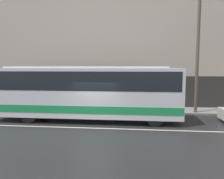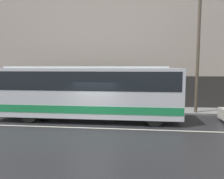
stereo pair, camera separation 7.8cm
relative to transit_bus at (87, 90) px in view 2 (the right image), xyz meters
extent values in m
plane|color=#262628|center=(0.70, -1.84, -1.93)|extent=(60.00, 60.00, 0.00)
cube|color=gray|center=(0.70, 3.36, -1.86)|extent=(60.00, 2.40, 0.13)
cube|color=#B7A899|center=(0.70, 4.70, 3.33)|extent=(60.00, 0.30, 10.51)
cube|color=#2D2B28|center=(0.70, 4.54, -0.61)|extent=(60.00, 0.06, 2.63)
cube|color=beige|center=(0.70, -1.84, -1.92)|extent=(54.00, 0.14, 0.01)
cube|color=silver|center=(-0.01, 0.00, -0.10)|extent=(11.47, 2.58, 2.95)
cube|color=#1E8C4C|center=(-0.01, 0.00, -1.03)|extent=(11.41, 2.61, 0.45)
cube|color=black|center=(-0.01, 0.00, 0.63)|extent=(11.13, 2.60, 1.12)
cube|color=orange|center=(5.68, 0.00, 1.18)|extent=(0.12, 1.94, 0.28)
cube|color=silver|center=(-0.01, 0.00, 1.43)|extent=(9.75, 2.19, 0.12)
cylinder|color=black|center=(4.13, -1.13, -1.43)|extent=(0.99, 0.28, 0.99)
cylinder|color=black|center=(4.13, 1.13, -1.43)|extent=(0.99, 0.28, 0.99)
cylinder|color=black|center=(-3.34, -1.13, -1.43)|extent=(0.99, 0.28, 0.99)
cylinder|color=black|center=(-3.34, 1.13, -1.43)|extent=(0.99, 0.28, 0.99)
cylinder|color=brown|center=(7.34, 2.56, 2.65)|extent=(0.22, 0.22, 8.90)
camera|label=1|loc=(2.99, -13.45, 1.46)|focal=35.00mm
camera|label=2|loc=(3.07, -13.44, 1.46)|focal=35.00mm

